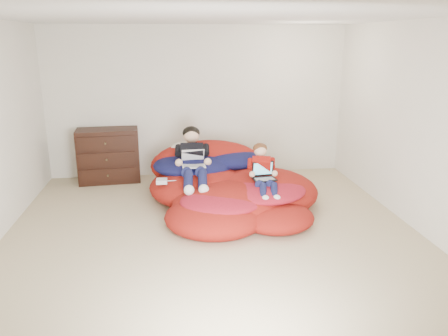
{
  "coord_description": "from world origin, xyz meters",
  "views": [
    {
      "loc": [
        -0.47,
        -4.86,
        2.26
      ],
      "look_at": [
        0.19,
        0.4,
        0.7
      ],
      "focal_mm": 35.0,
      "sensor_mm": 36.0,
      "label": 1
    }
  ],
  "objects_px": {
    "dresser": "(109,155)",
    "laptop_white": "(193,161)",
    "beanbag_pile": "(228,188)",
    "older_boy": "(193,157)",
    "younger_boy": "(263,170)",
    "laptop_black": "(264,174)"
  },
  "relations": [
    {
      "from": "beanbag_pile",
      "to": "laptop_white",
      "type": "height_order",
      "value": "same"
    },
    {
      "from": "dresser",
      "to": "beanbag_pile",
      "type": "relative_size",
      "value": 0.42
    },
    {
      "from": "laptop_white",
      "to": "younger_boy",
      "type": "bearing_deg",
      "value": -25.0
    },
    {
      "from": "older_boy",
      "to": "laptop_white",
      "type": "bearing_deg",
      "value": -90.0
    },
    {
      "from": "dresser",
      "to": "laptop_white",
      "type": "bearing_deg",
      "value": -42.58
    },
    {
      "from": "dresser",
      "to": "beanbag_pile",
      "type": "height_order",
      "value": "dresser"
    },
    {
      "from": "older_boy",
      "to": "laptop_black",
      "type": "height_order",
      "value": "older_boy"
    },
    {
      "from": "younger_boy",
      "to": "laptop_white",
      "type": "xyz_separation_m",
      "value": [
        -0.9,
        0.42,
        0.04
      ]
    },
    {
      "from": "beanbag_pile",
      "to": "older_boy",
      "type": "relative_size",
      "value": 1.92
    },
    {
      "from": "beanbag_pile",
      "to": "laptop_white",
      "type": "relative_size",
      "value": 6.89
    },
    {
      "from": "beanbag_pile",
      "to": "laptop_white",
      "type": "bearing_deg",
      "value": 162.96
    },
    {
      "from": "dresser",
      "to": "laptop_white",
      "type": "height_order",
      "value": "dresser"
    },
    {
      "from": "older_boy",
      "to": "laptop_black",
      "type": "xyz_separation_m",
      "value": [
        0.9,
        -0.59,
        -0.12
      ]
    },
    {
      "from": "older_boy",
      "to": "laptop_white",
      "type": "relative_size",
      "value": 3.59
    },
    {
      "from": "dresser",
      "to": "beanbag_pile",
      "type": "bearing_deg",
      "value": -37.18
    },
    {
      "from": "laptop_white",
      "to": "dresser",
      "type": "bearing_deg",
      "value": 137.42
    },
    {
      "from": "beanbag_pile",
      "to": "younger_boy",
      "type": "height_order",
      "value": "younger_boy"
    },
    {
      "from": "dresser",
      "to": "laptop_black",
      "type": "bearing_deg",
      "value": -37.15
    },
    {
      "from": "dresser",
      "to": "older_boy",
      "type": "height_order",
      "value": "older_boy"
    },
    {
      "from": "younger_boy",
      "to": "laptop_black",
      "type": "xyz_separation_m",
      "value": [
        -0.0,
        -0.05,
        -0.05
      ]
    },
    {
      "from": "dresser",
      "to": "laptop_white",
      "type": "xyz_separation_m",
      "value": [
        1.32,
        -1.22,
        0.19
      ]
    },
    {
      "from": "older_boy",
      "to": "younger_boy",
      "type": "bearing_deg",
      "value": -30.79
    }
  ]
}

